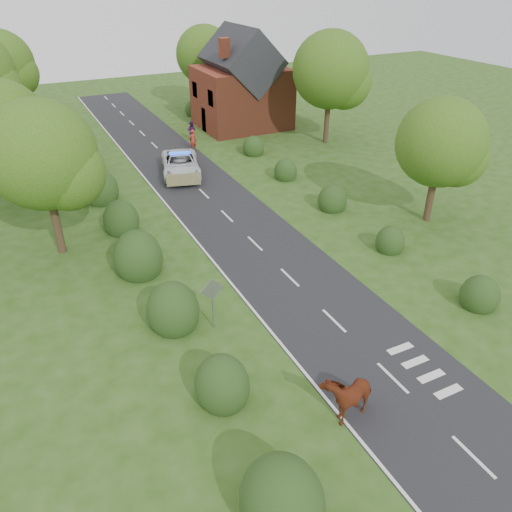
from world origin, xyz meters
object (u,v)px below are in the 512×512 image
police_van (181,164)px  cow (347,395)px  pedestrian_red (193,140)px  pedestrian_purple (192,131)px  road_sign (212,297)px

police_van → cow: bearing=-80.5°
pedestrian_red → cow: bearing=62.1°
police_van → pedestrian_red: bearing=75.7°
police_van → pedestrian_purple: bearing=79.3°
pedestrian_purple → police_van: bearing=108.7°
cow → pedestrian_red: size_ratio=1.24×
road_sign → police_van: bearing=75.2°
road_sign → cow: size_ratio=1.14×
road_sign → cow: 7.01m
road_sign → cow: road_sign is taller
cow → police_van: bearing=160.9°
pedestrian_purple → pedestrian_red: bearing=116.2°
pedestrian_purple → cow: bearing=123.7°
road_sign → pedestrian_purple: bearing=71.8°
road_sign → police_van: road_sign is taller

